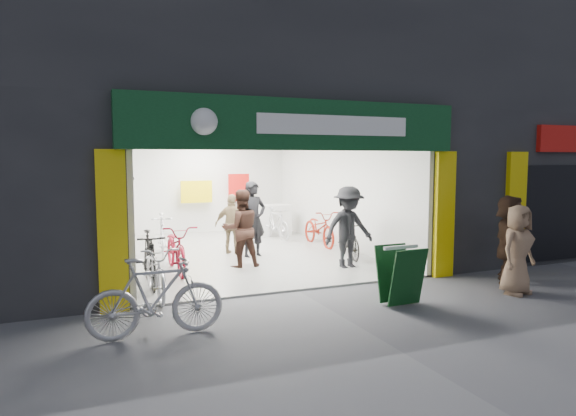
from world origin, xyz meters
TOP-DOWN VIEW (x-y plane):
  - ground at (0.00, 0.00)m, footprint 60.00×60.00m
  - building at (0.91, 4.99)m, footprint 17.00×10.27m
  - bike_left_front at (-2.50, 0.60)m, footprint 0.66×1.82m
  - bike_left_midfront at (-2.50, 1.40)m, footprint 0.54×1.79m
  - bike_left_midback at (-1.80, 2.45)m, footprint 0.73×2.03m
  - bike_left_back at (-1.80, 4.38)m, footprint 0.75×1.85m
  - bike_right_front at (2.36, 2.33)m, footprint 0.74×1.62m
  - bike_right_mid at (2.50, 4.25)m, footprint 0.75×1.96m
  - bike_right_back at (1.80, 5.82)m, footprint 0.66×1.68m
  - parked_bike at (-2.80, -1.47)m, footprint 1.88×0.57m
  - customer_a at (0.27, 3.38)m, footprint 0.79×0.63m
  - customer_b at (-0.38, 2.37)m, footprint 0.89×0.71m
  - customer_c at (1.80, 1.36)m, footprint 1.23×0.75m
  - customer_d at (-0.11, 3.93)m, footprint 0.97×0.80m
  - pedestrian_near at (3.57, -1.69)m, footprint 0.89×0.68m
  - pedestrian_far at (4.10, -0.97)m, footprint 1.48×1.53m
  - sandwich_board at (1.21, -1.46)m, footprint 0.66×0.67m

SIDE VIEW (x-z plane):
  - ground at x=0.00m, z-range 0.00..0.00m
  - bike_right_front at x=2.36m, z-range 0.00..0.94m
  - bike_left_front at x=-2.50m, z-range 0.00..0.95m
  - bike_right_back at x=1.80m, z-range 0.00..0.99m
  - bike_right_mid at x=2.50m, z-range 0.00..1.02m
  - bike_left_midback at x=-1.80m, z-range 0.00..1.06m
  - bike_left_midfront at x=-2.50m, z-range 0.00..1.07m
  - sandwich_board at x=1.21m, z-range 0.05..1.03m
  - bike_left_back at x=-1.80m, z-range 0.00..1.08m
  - parked_bike at x=-2.80m, z-range 0.00..1.12m
  - customer_d at x=-0.11m, z-range 0.00..1.55m
  - pedestrian_near at x=3.57m, z-range 0.00..1.63m
  - pedestrian_far at x=4.10m, z-range 0.00..1.74m
  - customer_b at x=-0.38m, z-range 0.00..1.77m
  - customer_c at x=1.80m, z-range 0.00..1.84m
  - customer_a at x=0.27m, z-range 0.00..1.90m
  - building at x=0.91m, z-range 0.31..8.31m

